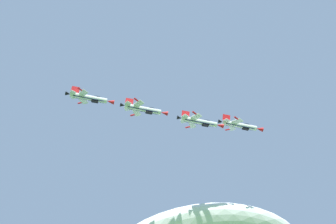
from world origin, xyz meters
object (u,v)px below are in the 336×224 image
fighter_jet_lead (240,125)px  fighter_jet_left_outer (90,98)px  fighter_jet_left_wing (200,122)px  fighter_jet_right_wing (144,109)px

fighter_jet_lead → fighter_jet_left_outer: fighter_jet_lead is taller
fighter_jet_left_outer → fighter_jet_left_wing: bearing=90.5°
fighter_jet_left_wing → fighter_jet_left_outer: (-25.41, -27.10, 1.56)m
fighter_jet_lead → fighter_jet_left_outer: (-35.26, -37.96, -1.70)m
fighter_jet_lead → fighter_jet_left_wing: (-9.84, -10.86, -3.25)m
fighter_jet_lead → fighter_jet_left_wing: 15.02m
fighter_jet_lead → fighter_jet_left_outer: bearing=-89.2°
fighter_jet_right_wing → fighter_jet_lead: bearing=91.4°
fighter_jet_left_outer → fighter_jet_right_wing: bearing=89.6°
fighter_jet_lead → fighter_jet_right_wing: (-22.77, -25.03, -2.64)m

